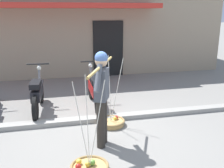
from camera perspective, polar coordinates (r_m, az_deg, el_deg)
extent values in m
plane|color=gray|center=(5.21, -2.78, -11.07)|extent=(90.00, 90.00, 0.00)
cube|color=gray|center=(5.81, -4.04, -7.60)|extent=(20.00, 0.24, 0.10)
cylinder|color=#2D2823|center=(4.78, -1.95, -7.92)|extent=(0.15, 0.15, 0.86)
cylinder|color=#2D2823|center=(4.62, -2.44, -8.80)|extent=(0.15, 0.15, 0.86)
cube|color=#474C56|center=(4.46, -2.28, -0.10)|extent=(0.32, 0.39, 0.54)
sphere|color=#E0B78E|center=(4.37, -2.34, 5.02)|extent=(0.21, 0.21, 0.21)
sphere|color=#4C70B2|center=(4.36, -2.35, 5.67)|extent=(0.22, 0.22, 0.22)
cylinder|color=#474C56|center=(4.64, -1.65, 2.71)|extent=(0.22, 0.35, 0.43)
cylinder|color=#474C56|center=(4.19, -3.03, 1.26)|extent=(0.22, 0.35, 0.43)
cylinder|color=tan|center=(4.38, -2.33, 3.93)|extent=(0.73, 1.58, 0.04)
cylinder|color=tan|center=(5.61, -0.21, -8.47)|extent=(0.54, 0.54, 0.09)
torus|color=olive|center=(5.59, -0.21, -8.01)|extent=(0.59, 0.59, 0.05)
sphere|color=gold|center=(5.58, -1.63, -7.58)|extent=(0.10, 0.10, 0.10)
sphere|color=red|center=(5.68, 0.92, -7.25)|extent=(0.08, 0.08, 0.08)
sphere|color=gold|center=(5.63, 0.71, -7.47)|extent=(0.08, 0.08, 0.08)
cylinder|color=silver|center=(5.48, -0.51, -1.01)|extent=(0.01, 0.26, 1.36)
cylinder|color=silver|center=(5.28, -1.21, -1.65)|extent=(0.23, 0.14, 1.36)
cylinder|color=silver|center=(5.33, 1.07, -1.49)|extent=(0.23, 0.14, 1.36)
torus|color=olive|center=(4.13, -4.87, -17.34)|extent=(0.59, 0.59, 0.05)
sphere|color=gold|center=(4.11, -5.29, -16.97)|extent=(0.08, 0.08, 0.08)
sphere|color=#6EAA41|center=(4.13, -4.29, -16.60)|extent=(0.09, 0.09, 0.09)
sphere|color=red|center=(4.06, -7.32, -17.37)|extent=(0.09, 0.09, 0.09)
sphere|color=yellow|center=(4.17, -7.20, -16.38)|extent=(0.09, 0.09, 0.09)
cylinder|color=silver|center=(3.92, -5.37, -8.03)|extent=(0.01, 0.26, 1.36)
cylinder|color=silver|center=(3.74, -6.63, -9.29)|extent=(0.23, 0.14, 1.36)
cylinder|color=silver|center=(3.76, -3.32, -9.02)|extent=(0.23, 0.14, 1.36)
cylinder|color=black|center=(7.11, -15.17, -1.67)|extent=(0.12, 0.58, 0.58)
cylinder|color=black|center=(5.94, -16.31, -5.18)|extent=(0.12, 0.58, 0.58)
cube|color=black|center=(7.04, -15.32, 0.35)|extent=(0.16, 0.29, 0.06)
cube|color=black|center=(6.36, -15.92, -1.69)|extent=(0.26, 0.91, 0.24)
cube|color=black|center=(6.13, -16.27, -0.04)|extent=(0.26, 0.57, 0.12)
cylinder|color=slate|center=(6.91, -15.47, 1.17)|extent=(0.08, 0.30, 0.76)
cylinder|color=black|center=(6.75, -15.78, 4.21)|extent=(0.54, 0.07, 0.04)
sphere|color=silver|center=(6.93, -15.56, 3.33)|extent=(0.11, 0.11, 0.11)
cylinder|color=black|center=(7.20, -4.62, -0.95)|extent=(0.09, 0.58, 0.58)
cylinder|color=black|center=(6.03, -3.13, -4.24)|extent=(0.09, 0.58, 0.58)
cube|color=red|center=(7.13, -4.67, 1.06)|extent=(0.15, 0.28, 0.06)
cube|color=red|center=(6.45, -3.86, -0.86)|extent=(0.22, 0.90, 0.24)
cube|color=black|center=(6.22, -3.67, 0.80)|extent=(0.23, 0.56, 0.12)
cylinder|color=slate|center=(7.00, -4.59, 1.88)|extent=(0.07, 0.30, 0.76)
cylinder|color=black|center=(6.84, -4.58, 4.90)|extent=(0.54, 0.05, 0.04)
sphere|color=silver|center=(7.03, -4.72, 4.01)|extent=(0.11, 0.11, 0.11)
cube|color=tan|center=(11.84, -13.12, 14.07)|extent=(13.00, 5.00, 4.20)
cube|color=red|center=(8.84, -13.14, 16.28)|extent=(7.15, 1.00, 0.16)
cube|color=black|center=(9.63, -0.83, 7.63)|extent=(1.10, 0.06, 2.00)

